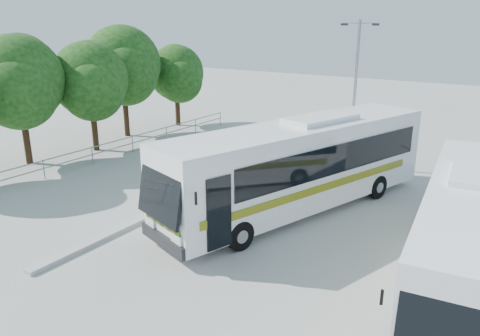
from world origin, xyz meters
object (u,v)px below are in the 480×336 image
Objects in this scene: coach_main at (300,164)px; coach_adjacent at (466,232)px; tree_far_d at (123,64)px; tree_far_c at (91,80)px; tree_far_e at (177,73)px; tree_far_b at (19,80)px; lamppost at (355,89)px.

coach_adjacent is at bearing -3.13° from coach_main.
tree_far_d is 0.64× the size of coach_adjacent.
coach_adjacent is at bearing -19.55° from tree_far_d.
coach_adjacent is at bearing -11.30° from tree_far_c.
coach_adjacent is at bearing -29.88° from tree_far_e.
coach_main is (15.38, 2.20, -2.57)m from tree_far_b.
coach_adjacent is 11.92m from lamppost.
tree_far_b reaches higher than tree_far_e.
coach_adjacent is (21.99, -0.32, -2.86)m from tree_far_b.
tree_far_d is at bearing 107.83° from tree_far_c.
tree_far_b is at bearing -154.15° from coach_main.
tree_far_b is 22.18m from coach_adjacent.
lamppost is at bearing 19.92° from tree_far_c.
tree_far_b is 0.95× the size of tree_far_d.
tree_far_c is 3.93m from tree_far_d.
lamppost reaches higher than coach_adjacent.
tree_far_b is 1.07× the size of tree_far_c.
tree_far_c is 1.10× the size of tree_far_e.
coach_adjacent is at bearing -63.25° from lamppost.
tree_far_d is at bearing 175.25° from lamppost.
tree_far_d is (-0.30, 7.60, 0.25)m from tree_far_b.
lamppost is (15.31, 1.42, -0.61)m from tree_far_d.
lamppost is (14.63, -3.08, 0.32)m from tree_far_e.
lamppost reaches higher than coach_main.
tree_far_c is 0.49× the size of coach_main.
lamppost is at bearing -11.90° from tree_far_e.
tree_far_b reaches higher than coach_main.
coach_adjacent is (21.61, -12.42, -2.18)m from tree_far_e.
tree_far_e is 14.95m from lamppost.
tree_far_b is at bearing -159.05° from lamppost.
tree_far_d is 23.86m from coach_adjacent.
tree_far_d is 16.82m from coach_main.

